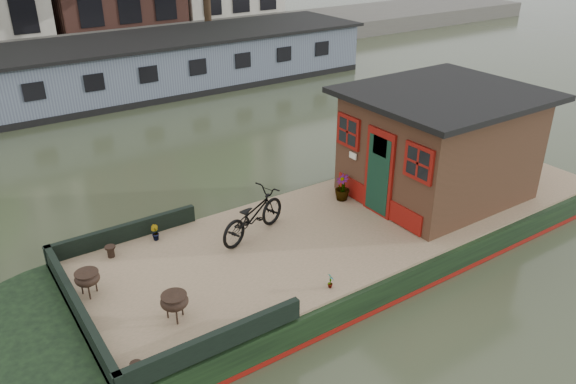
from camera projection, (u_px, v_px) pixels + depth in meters
ground at (360, 244)px, 12.25m from camera, size 120.00×120.00×0.00m
houseboat_hull at (311, 252)px, 11.46m from camera, size 14.01×4.02×0.60m
houseboat_deck at (361, 219)px, 11.98m from camera, size 11.80×3.80×0.05m
bow_bulwark at (130, 291)px, 9.35m from camera, size 3.00×4.00×0.35m
cabin at (439, 143)px, 12.52m from camera, size 4.00×3.50×2.42m
bicycle at (253, 215)px, 11.12m from camera, size 1.86×1.15×0.92m
potted_plant_b at (155, 233)px, 11.10m from camera, size 0.19×0.21×0.32m
potted_plant_d at (342, 187)px, 12.61m from camera, size 0.37×0.37×0.61m
potted_plant_e at (330, 281)px, 9.66m from camera, size 0.16×0.18×0.28m
brazier_front at (175, 307)px, 8.86m from camera, size 0.48×0.48×0.47m
brazier_rear at (88, 283)px, 9.44m from camera, size 0.48×0.48×0.45m
bollard_port at (111, 251)px, 10.56m from camera, size 0.20×0.20×0.23m
bollard_stbd at (136, 368)px, 7.85m from camera, size 0.17×0.17×0.20m
far_houseboat at (130, 69)px, 22.23m from camera, size 20.40×4.40×2.11m
quay at (85, 53)px, 27.29m from camera, size 60.00×6.00×0.90m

